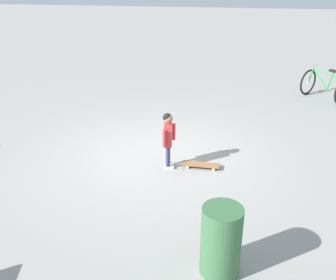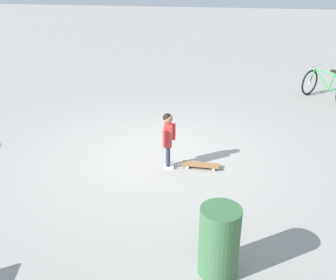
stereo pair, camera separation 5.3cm
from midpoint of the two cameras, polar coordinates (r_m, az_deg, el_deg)
name	(u,v)px [view 1 (the left image)]	position (r m, az deg, el deg)	size (l,w,h in m)	color
ground_plane	(156,156)	(7.75, -1.95, -2.33)	(50.00, 50.00, 0.00)	gray
child_person	(168,135)	(7.07, -0.20, 0.78)	(0.20, 0.38, 1.06)	#2D3351
skateboard	(201,165)	(7.33, 4.53, -3.56)	(0.69, 0.22, 0.07)	olive
bicycle_mid	(325,85)	(11.57, 21.43, 7.29)	(1.26, 1.25, 0.85)	black
trash_bin	(221,241)	(4.92, 7.30, -14.17)	(0.49, 0.49, 0.91)	#38663D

